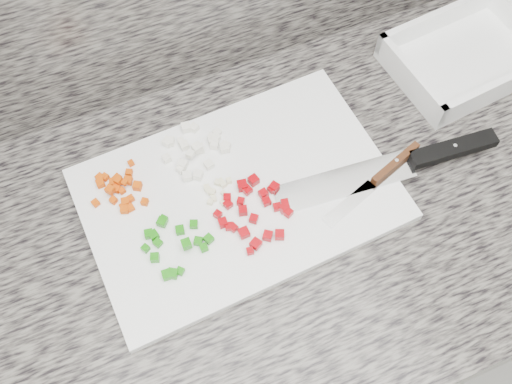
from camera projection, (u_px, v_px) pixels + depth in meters
cabinet at (264, 306)px, 1.28m from camera, size 3.92×0.62×0.86m
countertop at (267, 222)px, 0.88m from camera, size 3.96×0.64×0.04m
cutting_board at (239, 194)px, 0.87m from camera, size 0.48×0.33×0.02m
carrot_pile at (119, 189)px, 0.86m from camera, size 0.08×0.09×0.02m
onion_pile at (196, 149)px, 0.89m from camera, size 0.11×0.11×0.02m
green_pepper_pile at (173, 245)px, 0.82m from camera, size 0.10×0.10×0.02m
red_pepper_pile at (255, 210)px, 0.84m from camera, size 0.11×0.12×0.01m
garlic_pile at (216, 191)px, 0.86m from camera, size 0.05×0.05×0.01m
chef_knife at (416, 160)px, 0.89m from camera, size 0.37×0.07×0.02m
paring_knife at (384, 173)px, 0.87m from camera, size 0.19×0.08×0.02m
tray at (465, 58)px, 0.99m from camera, size 0.27×0.21×0.05m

